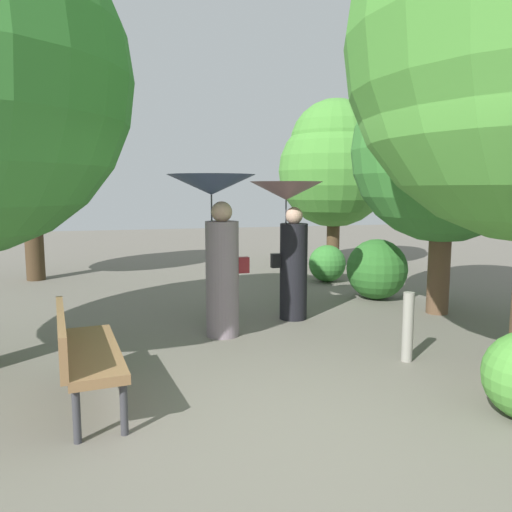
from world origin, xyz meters
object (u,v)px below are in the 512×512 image
object	(u,v)px
person_right	(290,227)
tree_near_right	(335,163)
tree_near_left	(28,132)
tree_far_back	(445,135)
park_bench	(82,348)
person_left	(217,229)
path_marker_post	(408,327)

from	to	relation	value
person_right	tree_near_right	size ratio (longest dim) A/B	0.50
tree_near_right	tree_near_left	bearing A→B (deg)	179.82
person_right	tree_far_back	size ratio (longest dim) A/B	0.47
park_bench	tree_near_left	xyz separation A→B (m)	(-1.38, 6.64, 2.47)
park_bench	tree_near_right	distance (m)	8.66
person_left	tree_near_left	distance (m)	5.89
person_right	path_marker_post	bearing A→B (deg)	-157.27
tree_near_left	path_marker_post	distance (m)	8.32
tree_near_right	park_bench	bearing A→B (deg)	-128.29
person_right	park_bench	bearing A→B (deg)	135.93
person_right	path_marker_post	xyz separation A→B (m)	(0.66, -2.05, -0.95)
person_right	tree_near_left	distance (m)	6.13
tree_near_right	tree_far_back	distance (m)	4.57
tree_near_left	tree_near_right	size ratio (longest dim) A/B	1.15
tree_near_right	tree_far_back	bearing A→B (deg)	-93.57
person_left	tree_near_right	size ratio (longest dim) A/B	0.52
park_bench	tree_far_back	distance (m)	5.76
person_right	tree_near_left	xyz separation A→B (m)	(-4.04, 4.31, 1.65)
person_left	park_bench	distance (m)	2.47
person_right	tree_far_back	bearing A→B (deg)	-91.80
person_left	tree_near_left	bearing A→B (deg)	35.40
person_left	path_marker_post	distance (m)	2.54
tree_far_back	path_marker_post	size ratio (longest dim) A/B	5.43
person_left	person_right	size ratio (longest dim) A/B	1.04
tree_near_left	path_marker_post	world-z (taller)	tree_near_left
tree_far_back	person_right	bearing A→B (deg)	173.41
park_bench	tree_near_right	world-z (taller)	tree_near_right
park_bench	path_marker_post	xyz separation A→B (m)	(3.32, 0.28, -0.13)
person_left	person_right	distance (m)	1.28
park_bench	tree_near_right	xyz separation A→B (m)	(5.23, 6.62, 1.96)
tree_near_right	path_marker_post	distance (m)	6.94
tree_near_left	tree_near_right	world-z (taller)	tree_near_left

